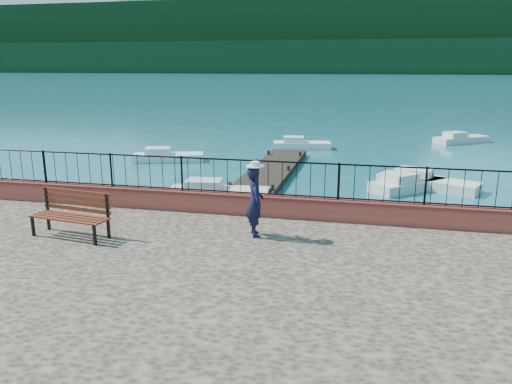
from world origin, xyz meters
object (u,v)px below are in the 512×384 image
at_px(boat_0, 219,189).
at_px(boat_4, 302,142).
at_px(boat_5, 462,137).
at_px(person, 255,201).
at_px(boat_2, 409,181).
at_px(boat_1, 428,179).
at_px(boat_3, 168,154).
at_px(park_bench, 71,224).

relative_size(boat_0, boat_4, 1.10).
bearing_deg(boat_5, person, -145.24).
bearing_deg(boat_5, boat_2, -142.88).
distance_m(boat_0, boat_1, 9.24).
distance_m(boat_2, boat_3, 13.22).
bearing_deg(boat_3, park_bench, -92.97).
distance_m(person, boat_4, 20.44).
bearing_deg(boat_5, boat_3, 176.42).
height_order(boat_3, boat_4, same).
distance_m(person, boat_2, 11.60).
distance_m(boat_3, boat_5, 20.28).
height_order(boat_1, boat_2, same).
relative_size(boat_4, boat_5, 0.92).
bearing_deg(boat_0, boat_5, 49.86).
bearing_deg(boat_0, boat_2, 17.24).
bearing_deg(boat_2, boat_1, -11.88).
relative_size(boat_3, boat_4, 1.06).
xyz_separation_m(park_bench, boat_2, (8.69, 11.70, -1.13)).
bearing_deg(boat_0, park_bench, -104.09).
bearing_deg(boat_1, boat_5, 100.42).
bearing_deg(park_bench, boat_5, 71.74).
height_order(boat_3, boat_5, same).
bearing_deg(person, park_bench, 79.59).
height_order(park_bench, boat_3, park_bench).
bearing_deg(boat_3, boat_0, -71.50).
bearing_deg(boat_3, person, -77.41).
bearing_deg(boat_4, boat_3, -148.49).
height_order(park_bench, boat_2, park_bench).
relative_size(boat_0, boat_2, 1.11).
bearing_deg(boat_3, boat_1, -30.85).
relative_size(boat_0, boat_1, 0.94).
relative_size(person, boat_1, 0.40).
height_order(person, boat_0, person).
bearing_deg(boat_3, boat_2, -33.96).
bearing_deg(boat_0, boat_4, 76.69).
height_order(boat_2, boat_5, same).
bearing_deg(park_bench, boat_4, 91.00).
relative_size(boat_1, boat_5, 1.08).
height_order(person, boat_4, person).
bearing_deg(person, boat_5, -43.80).
height_order(boat_1, boat_3, same).
xyz_separation_m(boat_2, boat_3, (-12.67, 3.77, 0.00)).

